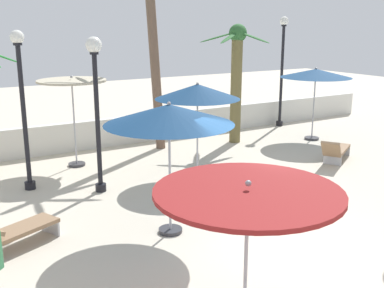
{
  "coord_description": "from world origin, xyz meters",
  "views": [
    {
      "loc": [
        -5.74,
        -6.29,
        4.23
      ],
      "look_at": [
        0.0,
        3.24,
        1.4
      ],
      "focal_mm": 44.2,
      "sensor_mm": 36.0,
      "label": 1
    }
  ],
  "objects_px": {
    "lounge_chair_1": "(336,150)",
    "patio_umbrella_4": "(72,88)",
    "palm_tree_0": "(237,70)",
    "lamp_post_3": "(96,94)",
    "patio_umbrella_2": "(169,115)",
    "lamp_post_2": "(22,99)",
    "patio_umbrella_5": "(248,200)",
    "lounge_chair_0": "(12,230)",
    "patio_umbrella_3": "(316,74)",
    "palm_tree_1": "(151,35)",
    "patio_umbrella_1": "(198,92)",
    "lamp_post_0": "(282,61)"
  },
  "relations": [
    {
      "from": "lounge_chair_1",
      "to": "patio_umbrella_4",
      "type": "bearing_deg",
      "value": 152.04
    },
    {
      "from": "palm_tree_0",
      "to": "lounge_chair_1",
      "type": "height_order",
      "value": "palm_tree_0"
    },
    {
      "from": "lamp_post_3",
      "to": "patio_umbrella_2",
      "type": "bearing_deg",
      "value": -83.52
    },
    {
      "from": "lamp_post_2",
      "to": "patio_umbrella_5",
      "type": "bearing_deg",
      "value": -82.61
    },
    {
      "from": "patio_umbrella_2",
      "to": "lounge_chair_0",
      "type": "relative_size",
      "value": 1.44
    },
    {
      "from": "patio_umbrella_5",
      "to": "lounge_chair_1",
      "type": "xyz_separation_m",
      "value": [
        7.84,
        5.58,
        -1.71
      ]
    },
    {
      "from": "patio_umbrella_3",
      "to": "palm_tree_1",
      "type": "relative_size",
      "value": 0.43
    },
    {
      "from": "patio_umbrella_3",
      "to": "lamp_post_3",
      "type": "height_order",
      "value": "lamp_post_3"
    },
    {
      "from": "patio_umbrella_2",
      "to": "lamp_post_2",
      "type": "relative_size",
      "value": 0.67
    },
    {
      "from": "patio_umbrella_2",
      "to": "patio_umbrella_5",
      "type": "xyz_separation_m",
      "value": [
        -0.87,
        -3.67,
        -0.4
      ]
    },
    {
      "from": "lamp_post_2",
      "to": "lounge_chair_1",
      "type": "relative_size",
      "value": 2.15
    },
    {
      "from": "patio_umbrella_4",
      "to": "lounge_chair_0",
      "type": "bearing_deg",
      "value": -120.08
    },
    {
      "from": "palm_tree_0",
      "to": "lamp_post_2",
      "type": "relative_size",
      "value": 1.04
    },
    {
      "from": "palm_tree_1",
      "to": "lamp_post_2",
      "type": "bearing_deg",
      "value": -156.6
    },
    {
      "from": "lounge_chair_0",
      "to": "lounge_chair_1",
      "type": "relative_size",
      "value": 1.0
    },
    {
      "from": "lounge_chair_0",
      "to": "lamp_post_2",
      "type": "bearing_deg",
      "value": 72.36
    },
    {
      "from": "patio_umbrella_2",
      "to": "lounge_chair_1",
      "type": "height_order",
      "value": "patio_umbrella_2"
    },
    {
      "from": "palm_tree_1",
      "to": "lounge_chair_1",
      "type": "bearing_deg",
      "value": -45.82
    },
    {
      "from": "lounge_chair_1",
      "to": "patio_umbrella_5",
      "type": "bearing_deg",
      "value": -144.59
    },
    {
      "from": "palm_tree_1",
      "to": "lounge_chair_1",
      "type": "height_order",
      "value": "palm_tree_1"
    },
    {
      "from": "patio_umbrella_1",
      "to": "patio_umbrella_3",
      "type": "height_order",
      "value": "patio_umbrella_3"
    },
    {
      "from": "lamp_post_0",
      "to": "patio_umbrella_4",
      "type": "bearing_deg",
      "value": -172.21
    },
    {
      "from": "lounge_chair_0",
      "to": "patio_umbrella_4",
      "type": "bearing_deg",
      "value": 59.92
    },
    {
      "from": "patio_umbrella_5",
      "to": "lounge_chair_0",
      "type": "height_order",
      "value": "patio_umbrella_5"
    },
    {
      "from": "lamp_post_2",
      "to": "lamp_post_3",
      "type": "height_order",
      "value": "lamp_post_2"
    },
    {
      "from": "patio_umbrella_1",
      "to": "lamp_post_0",
      "type": "relative_size",
      "value": 0.59
    },
    {
      "from": "palm_tree_1",
      "to": "lamp_post_2",
      "type": "distance_m",
      "value": 5.26
    },
    {
      "from": "patio_umbrella_5",
      "to": "lamp_post_0",
      "type": "bearing_deg",
      "value": 46.85
    },
    {
      "from": "patio_umbrella_5",
      "to": "palm_tree_0",
      "type": "height_order",
      "value": "palm_tree_0"
    },
    {
      "from": "patio_umbrella_1",
      "to": "patio_umbrella_4",
      "type": "height_order",
      "value": "patio_umbrella_4"
    },
    {
      "from": "palm_tree_1",
      "to": "lamp_post_0",
      "type": "xyz_separation_m",
      "value": [
        6.37,
        0.71,
        -1.13
      ]
    },
    {
      "from": "patio_umbrella_3",
      "to": "lounge_chair_1",
      "type": "distance_m",
      "value": 3.63
    },
    {
      "from": "patio_umbrella_2",
      "to": "lamp_post_0",
      "type": "height_order",
      "value": "lamp_post_0"
    },
    {
      "from": "patio_umbrella_2",
      "to": "palm_tree_0",
      "type": "distance_m",
      "value": 8.09
    },
    {
      "from": "patio_umbrella_3",
      "to": "lamp_post_2",
      "type": "bearing_deg",
      "value": -178.9
    },
    {
      "from": "patio_umbrella_3",
      "to": "palm_tree_1",
      "type": "distance_m",
      "value": 6.2
    },
    {
      "from": "patio_umbrella_5",
      "to": "lounge_chair_0",
      "type": "bearing_deg",
      "value": 114.8
    },
    {
      "from": "palm_tree_0",
      "to": "lounge_chair_0",
      "type": "distance_m",
      "value": 10.22
    },
    {
      "from": "lounge_chair_1",
      "to": "patio_umbrella_1",
      "type": "bearing_deg",
      "value": 166.66
    },
    {
      "from": "patio_umbrella_4",
      "to": "lamp_post_3",
      "type": "xyz_separation_m",
      "value": [
        -0.18,
        -2.56,
        0.16
      ]
    },
    {
      "from": "palm_tree_1",
      "to": "patio_umbrella_5",
      "type": "bearing_deg",
      "value": -109.97
    },
    {
      "from": "palm_tree_0",
      "to": "lounge_chair_0",
      "type": "xyz_separation_m",
      "value": [
        -8.76,
        -4.76,
        -2.24
      ]
    },
    {
      "from": "patio_umbrella_1",
      "to": "lamp_post_0",
      "type": "height_order",
      "value": "lamp_post_0"
    },
    {
      "from": "palm_tree_0",
      "to": "lamp_post_3",
      "type": "bearing_deg",
      "value": -157.86
    },
    {
      "from": "patio_umbrella_4",
      "to": "lamp_post_0",
      "type": "distance_m",
      "value": 9.38
    },
    {
      "from": "lamp_post_0",
      "to": "palm_tree_0",
      "type": "bearing_deg",
      "value": -158.11
    },
    {
      "from": "lamp_post_2",
      "to": "lounge_chair_0",
      "type": "height_order",
      "value": "lamp_post_2"
    },
    {
      "from": "patio_umbrella_1",
      "to": "patio_umbrella_4",
      "type": "relative_size",
      "value": 0.97
    },
    {
      "from": "patio_umbrella_5",
      "to": "lounge_chair_0",
      "type": "distance_m",
      "value": 5.29
    },
    {
      "from": "patio_umbrella_2",
      "to": "palm_tree_0",
      "type": "relative_size",
      "value": 0.65
    }
  ]
}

